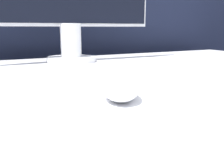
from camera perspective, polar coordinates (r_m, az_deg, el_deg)
partition_panel at (r=1.34m, az=-16.57°, el=7.09°), size 5.00×0.03×1.48m
computer_mouse_near at (r=0.49m, az=1.80°, el=-0.99°), size 0.11×0.13×0.04m
keyboard at (r=0.68m, az=-15.68°, el=1.38°), size 0.38×0.17×0.02m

